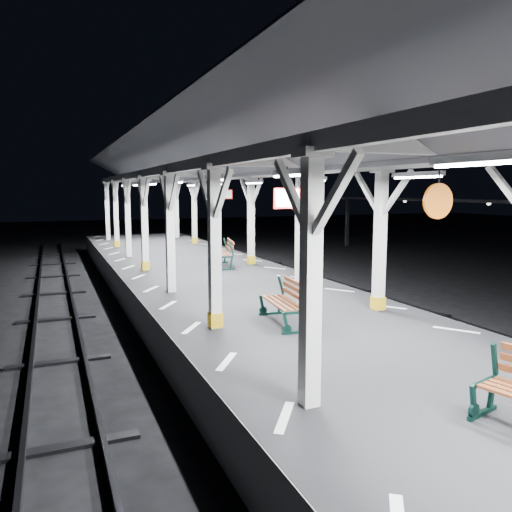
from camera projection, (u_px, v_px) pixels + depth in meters
ground at (352, 396)px, 9.26m from camera, size 120.00×120.00×0.00m
platform at (352, 371)px, 9.20m from camera, size 6.00×50.00×1.00m
hazard_stripes_left at (227, 361)px, 8.20m from camera, size 1.00×48.00×0.01m
hazard_stripes_right at (456, 330)px, 10.06m from camera, size 1.00×48.00×0.01m
track_left at (64, 444)px, 7.36m from camera, size 2.20×60.00×0.16m
canopy at (359, 146)px, 8.66m from camera, size 5.40×49.00×4.65m
bench_mid at (287, 301)px, 10.52m from camera, size 0.80×1.72×0.90m
bench_far at (225, 252)px, 18.43m from camera, size 1.04×1.93×0.99m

